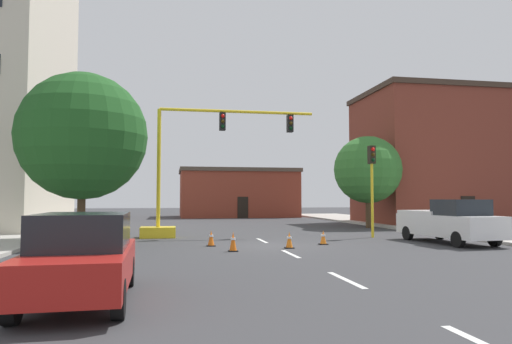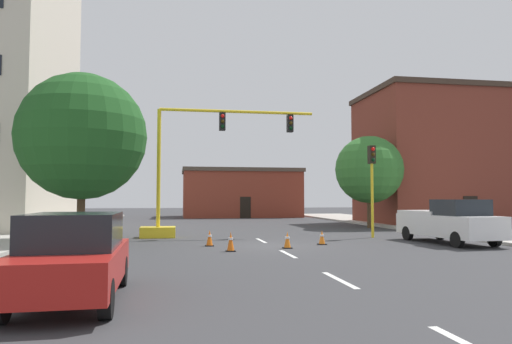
% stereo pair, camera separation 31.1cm
% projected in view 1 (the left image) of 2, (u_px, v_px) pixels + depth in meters
% --- Properties ---
extents(ground_plane, '(160.00, 160.00, 0.00)m').
position_uv_depth(ground_plane, '(273.00, 246.00, 20.01)').
color(ground_plane, '#38383A').
extents(sidewalk_left, '(6.00, 56.00, 0.14)m').
position_uv_depth(sidewalk_left, '(10.00, 234.00, 25.55)').
color(sidewalk_left, '#B2ADA3').
rests_on(sidewalk_left, ground_plane).
extents(sidewalk_right, '(6.00, 56.00, 0.14)m').
position_uv_depth(sidewalk_right, '(443.00, 229.00, 30.20)').
color(sidewalk_right, '#B2ADA3').
rests_on(sidewalk_right, ground_plane).
extents(lane_stripe_seg_1, '(0.16, 2.40, 0.01)m').
position_uv_depth(lane_stripe_seg_1, '(346.00, 280.00, 11.66)').
color(lane_stripe_seg_1, silver).
rests_on(lane_stripe_seg_1, ground_plane).
extents(lane_stripe_seg_2, '(0.16, 2.40, 0.01)m').
position_uv_depth(lane_stripe_seg_2, '(291.00, 254.00, 17.07)').
color(lane_stripe_seg_2, silver).
rests_on(lane_stripe_seg_2, ground_plane).
extents(lane_stripe_seg_3, '(0.16, 2.40, 0.01)m').
position_uv_depth(lane_stripe_seg_3, '(262.00, 241.00, 22.47)').
color(lane_stripe_seg_3, silver).
rests_on(lane_stripe_seg_3, ground_plane).
extents(building_brick_center, '(12.79, 8.16, 5.25)m').
position_uv_depth(building_brick_center, '(237.00, 193.00, 51.73)').
color(building_brick_center, brown).
rests_on(building_brick_center, ground_plane).
extents(building_row_right, '(11.42, 8.84, 10.63)m').
position_uv_depth(building_row_right, '(434.00, 158.00, 37.88)').
color(building_row_right, brown).
rests_on(building_row_right, ground_plane).
extents(traffic_signal_gantry, '(9.25, 1.20, 6.83)m').
position_uv_depth(traffic_signal_gantry, '(181.00, 194.00, 24.53)').
color(traffic_signal_gantry, yellow).
rests_on(traffic_signal_gantry, ground_plane).
extents(traffic_light_pole_right, '(0.32, 0.47, 4.80)m').
position_uv_depth(traffic_light_pole_right, '(372.00, 170.00, 24.43)').
color(traffic_light_pole_right, yellow).
rests_on(traffic_light_pole_right, ground_plane).
extents(tree_right_mid, '(4.67, 4.67, 6.37)m').
position_uv_depth(tree_right_mid, '(368.00, 170.00, 32.37)').
color(tree_right_mid, '#4C3823').
rests_on(tree_right_mid, ground_plane).
extents(tree_left_near, '(5.86, 5.86, 7.84)m').
position_uv_depth(tree_left_near, '(83.00, 136.00, 21.49)').
color(tree_left_near, '#4C3823').
rests_on(tree_left_near, ground_plane).
extents(pickup_truck_white, '(2.40, 5.53, 1.99)m').
position_uv_depth(pickup_truck_white, '(449.00, 222.00, 21.20)').
color(pickup_truck_white, white).
rests_on(pickup_truck_white, ground_plane).
extents(sedan_red_near_left, '(1.98, 4.55, 1.74)m').
position_uv_depth(sedan_red_near_left, '(82.00, 257.00, 9.23)').
color(sedan_red_near_left, '#B21E19').
rests_on(sedan_red_near_left, ground_plane).
extents(traffic_cone_roadside_a, '(0.36, 0.36, 0.63)m').
position_uv_depth(traffic_cone_roadside_a, '(323.00, 238.00, 20.57)').
color(traffic_cone_roadside_a, black).
rests_on(traffic_cone_roadside_a, ground_plane).
extents(traffic_cone_roadside_b, '(0.36, 0.36, 0.68)m').
position_uv_depth(traffic_cone_roadside_b, '(289.00, 240.00, 19.02)').
color(traffic_cone_roadside_b, black).
rests_on(traffic_cone_roadside_b, ground_plane).
extents(traffic_cone_roadside_c, '(0.36, 0.36, 0.69)m').
position_uv_depth(traffic_cone_roadside_c, '(211.00, 238.00, 19.87)').
color(traffic_cone_roadside_c, black).
rests_on(traffic_cone_roadside_c, ground_plane).
extents(traffic_cone_roadside_d, '(0.36, 0.36, 0.75)m').
position_uv_depth(traffic_cone_roadside_d, '(233.00, 242.00, 17.90)').
color(traffic_cone_roadside_d, black).
rests_on(traffic_cone_roadside_d, ground_plane).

